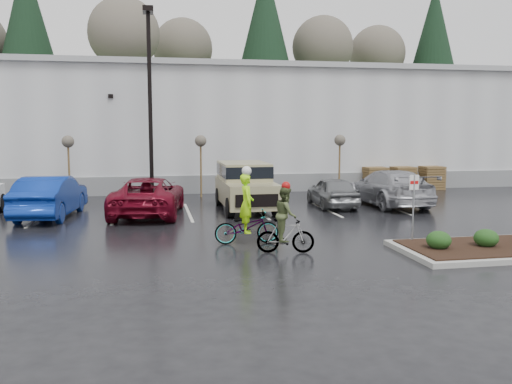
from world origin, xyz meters
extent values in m
plane|color=black|center=(0.00, 0.00, 0.00)|extent=(120.00, 120.00, 0.00)
cube|color=#B1B3B6|center=(0.00, 22.00, 3.50)|extent=(60.00, 15.00, 7.00)
cube|color=slate|center=(0.00, 14.45, 0.50)|extent=(60.00, 0.12, 1.00)
cube|color=#999B9E|center=(0.00, 22.00, 7.05)|extent=(60.50, 15.50, 0.30)
cube|color=#23401A|center=(0.00, 45.00, 3.00)|extent=(80.00, 25.00, 6.00)
cylinder|color=black|center=(-4.00, 12.00, 4.50)|extent=(0.20, 0.20, 9.00)
cube|color=black|center=(-4.00, 12.00, 9.10)|extent=(0.50, 1.00, 0.25)
cylinder|color=brown|center=(-8.00, 13.00, 1.40)|extent=(0.10, 0.10, 2.80)
sphere|color=#4F483F|center=(-8.00, 13.00, 2.90)|extent=(0.60, 0.60, 0.60)
cylinder|color=brown|center=(-1.50, 13.00, 1.40)|extent=(0.10, 0.10, 2.80)
sphere|color=#4F483F|center=(-1.50, 13.00, 2.90)|extent=(0.60, 0.60, 0.60)
cylinder|color=brown|center=(6.00, 13.00, 1.40)|extent=(0.10, 0.10, 2.80)
sphere|color=#4F483F|center=(6.00, 13.00, 2.90)|extent=(0.60, 0.60, 0.60)
cube|color=brown|center=(8.50, 14.00, 0.68)|extent=(1.20, 1.20, 1.35)
cube|color=brown|center=(10.20, 14.00, 0.68)|extent=(1.20, 1.20, 1.35)
cube|color=brown|center=(12.00, 14.00, 0.68)|extent=(1.20, 1.20, 1.35)
ellipsoid|color=#133614|center=(4.00, -1.00, 0.41)|extent=(0.70, 0.70, 0.52)
ellipsoid|color=#133614|center=(5.50, -1.00, 0.41)|extent=(0.70, 0.70, 0.52)
cylinder|color=gray|center=(3.80, 0.20, 1.10)|extent=(0.05, 0.05, 2.20)
cube|color=white|center=(3.80, 0.20, 1.95)|extent=(0.30, 0.02, 0.45)
cube|color=red|center=(3.80, 0.19, 1.95)|extent=(0.26, 0.02, 0.10)
imported|color=navy|center=(-8.01, 7.84, 0.84)|extent=(2.34, 5.27, 1.68)
imported|color=maroon|center=(-4.15, 7.70, 0.78)|extent=(3.32, 5.92, 1.56)
imported|color=slate|center=(4.07, 8.48, 0.69)|extent=(1.76, 4.08, 1.37)
imported|color=#A8A9AF|center=(6.74, 8.35, 0.83)|extent=(2.47, 5.76, 1.65)
imported|color=#3F3F44|center=(-1.13, 1.44, 0.52)|extent=(2.02, 0.78, 1.05)
imported|color=#A4FF0E|center=(-1.13, 1.44, 1.27)|extent=(0.47, 0.69, 1.84)
sphere|color=silver|center=(-1.13, 1.44, 2.27)|extent=(0.30, 0.30, 0.30)
imported|color=#3F3F44|center=(-0.25, -0.01, 0.50)|extent=(1.66, 0.76, 1.00)
imported|color=#43502A|center=(-0.25, -0.01, 1.14)|extent=(0.56, 0.83, 1.57)
sphere|color=#990C0C|center=(-0.25, -0.01, 1.95)|extent=(0.26, 0.26, 0.26)
camera|label=1|loc=(-3.98, -14.87, 3.62)|focal=38.00mm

